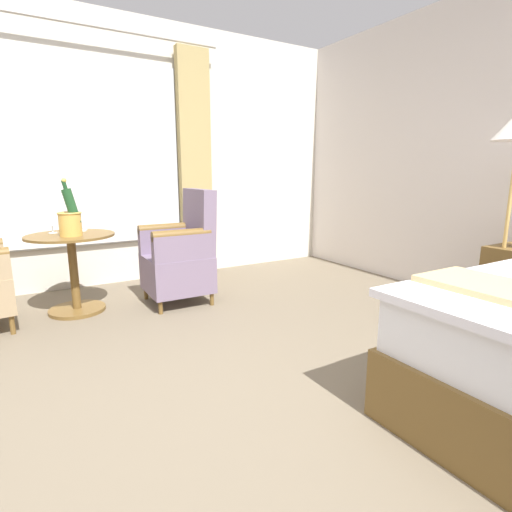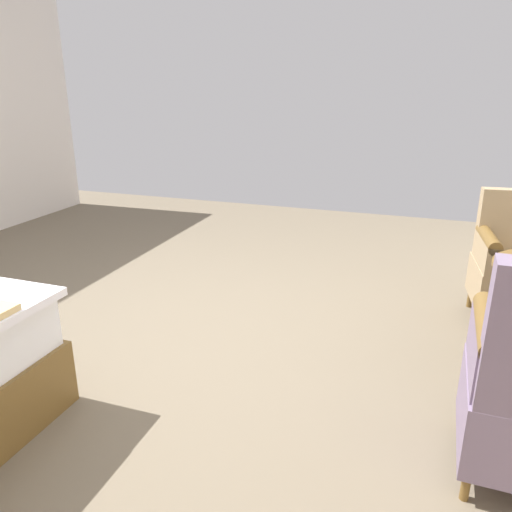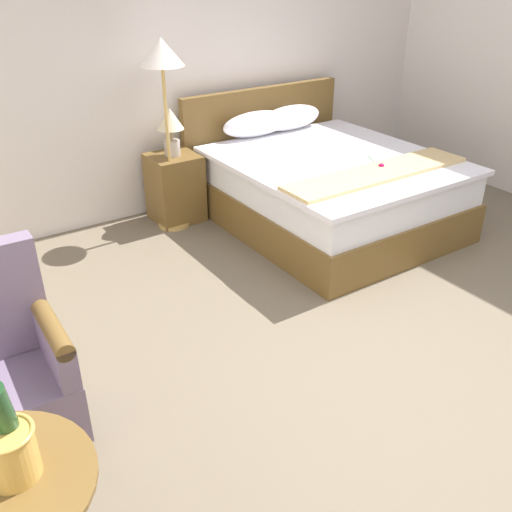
{
  "view_description": "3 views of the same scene",
  "coord_description": "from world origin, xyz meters",
  "views": [
    {
      "loc": [
        1.35,
        -0.61,
        1.17
      ],
      "look_at": [
        -0.67,
        0.61,
        0.68
      ],
      "focal_mm": 28.0,
      "sensor_mm": 36.0,
      "label": 1
    },
    {
      "loc": [
        -1.52,
        2.58,
        1.58
      ],
      "look_at": [
        -0.79,
        0.48,
        0.81
      ],
      "focal_mm": 35.0,
      "sensor_mm": 36.0,
      "label": 2
    },
    {
      "loc": [
        -2.23,
        -1.79,
        2.21
      ],
      "look_at": [
        -0.64,
        0.58,
        0.67
      ],
      "focal_mm": 40.0,
      "sensor_mm": 36.0,
      "label": 3
    }
  ],
  "objects": [
    {
      "name": "floor_lamp_brass",
      "position": [
        -0.23,
        2.54,
        1.37
      ],
      "size": [
        0.36,
        0.36,
        1.61
      ],
      "color": "tan",
      "rests_on": "ground"
    },
    {
      "name": "armchair_by_window",
      "position": [
        -2.03,
        0.64,
        0.43
      ],
      "size": [
        0.56,
        0.58,
        1.03
      ],
      "color": "brown",
      "rests_on": "ground"
    },
    {
      "name": "wall_headboard_side",
      "position": [
        0.0,
        3.02,
        1.36
      ],
      "size": [
        6.16,
        0.12,
        2.73
      ],
      "color": "silver",
      "rests_on": "ground"
    },
    {
      "name": "bedside_lamp",
      "position": [
        -0.14,
        2.65,
        0.88
      ],
      "size": [
        0.23,
        0.23,
        0.41
      ],
      "color": "#BCB0A6",
      "rests_on": "nightstand"
    },
    {
      "name": "ground_plane",
      "position": [
        0.0,
        0.0,
        0.0
      ],
      "size": [
        7.54,
        7.54,
        0.0
      ],
      "primitive_type": "plane",
      "color": "#6D614E"
    },
    {
      "name": "bed",
      "position": [
        0.95,
        1.85,
        0.35
      ],
      "size": [
        1.78,
        2.12,
        1.04
      ],
      "color": "brown",
      "rests_on": "ground"
    },
    {
      "name": "champagne_bucket",
      "position": [
        -2.16,
        -0.24,
        0.81
      ],
      "size": [
        0.19,
        0.19,
        0.46
      ],
      "color": "gold",
      "rests_on": "side_table_round"
    },
    {
      "name": "nightstand",
      "position": [
        -0.14,
        2.65,
        0.31
      ],
      "size": [
        0.45,
        0.42,
        0.61
      ],
      "color": "brown",
      "rests_on": "ground"
    }
  ]
}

